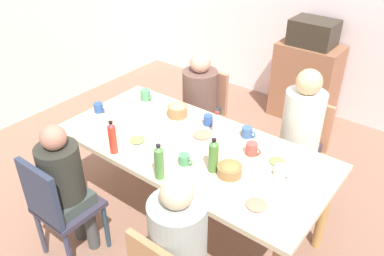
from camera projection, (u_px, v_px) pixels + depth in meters
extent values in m
plane|color=#886250|center=(192.00, 220.00, 3.33)|extent=(6.32, 6.32, 0.00)
cube|color=silver|center=(332.00, 3.00, 4.34)|extent=(5.51, 0.12, 2.60)
cube|color=#C5B693|center=(192.00, 147.00, 2.94)|extent=(2.07, 0.98, 0.04)
cylinder|color=tan|center=(78.00, 167.00, 3.37)|extent=(0.07, 0.07, 0.73)
cylinder|color=tan|center=(141.00, 129.00, 3.89)|extent=(0.07, 0.07, 0.73)
cylinder|color=#B38749|center=(324.00, 211.00, 2.92)|extent=(0.07, 0.07, 0.73)
cube|color=#353243|center=(69.00, 207.00, 2.84)|extent=(0.40, 0.40, 0.04)
cylinder|color=#383B4A|center=(41.00, 232.00, 2.94)|extent=(0.04, 0.04, 0.43)
cylinder|color=#313754|center=(69.00, 254.00, 2.76)|extent=(0.04, 0.04, 0.43)
cylinder|color=#322E4F|center=(77.00, 207.00, 3.16)|extent=(0.04, 0.04, 0.43)
cylinder|color=#263D48|center=(106.00, 226.00, 2.99)|extent=(0.04, 0.04, 0.43)
cube|color=#2C364D|center=(40.00, 195.00, 2.60)|extent=(0.38, 0.04, 0.45)
cylinder|color=#404540|center=(77.00, 216.00, 3.07)|extent=(0.09, 0.09, 0.45)
cylinder|color=#414545|center=(91.00, 225.00, 2.98)|extent=(0.09, 0.09, 0.45)
cube|color=#384540|center=(67.00, 200.00, 2.81)|extent=(0.30, 0.30, 0.10)
cylinder|color=#2B2C26|center=(61.00, 172.00, 2.68)|extent=(0.29, 0.29, 0.41)
sphere|color=#A8705C|center=(53.00, 138.00, 2.53)|extent=(0.17, 0.17, 0.17)
cube|color=#A3814B|center=(200.00, 119.00, 3.90)|extent=(0.40, 0.40, 0.04)
cylinder|color=#AB7849|center=(223.00, 136.00, 4.04)|extent=(0.04, 0.04, 0.43)
cylinder|color=#B5844A|center=(196.00, 126.00, 4.22)|extent=(0.04, 0.04, 0.43)
cylinder|color=#B58049|center=(203.00, 152.00, 3.82)|extent=(0.04, 0.04, 0.43)
cylinder|color=tan|center=(176.00, 140.00, 3.99)|extent=(0.04, 0.04, 0.43)
cube|color=#AD765B|center=(211.00, 91.00, 3.90)|extent=(0.38, 0.04, 0.45)
cylinder|color=#253349|center=(200.00, 144.00, 3.90)|extent=(0.09, 0.09, 0.45)
cylinder|color=#342A44|center=(187.00, 139.00, 3.99)|extent=(0.09, 0.09, 0.45)
cube|color=#263B47|center=(200.00, 114.00, 3.87)|extent=(0.30, 0.30, 0.10)
cylinder|color=brown|center=(200.00, 91.00, 3.74)|extent=(0.33, 0.33, 0.40)
sphere|color=tan|center=(200.00, 63.00, 3.59)|extent=(0.19, 0.19, 0.19)
cylinder|color=#99A19D|center=(178.00, 239.00, 2.11)|extent=(0.32, 0.32, 0.50)
sphere|color=beige|center=(177.00, 193.00, 1.94)|extent=(0.18, 0.18, 0.18)
cube|color=#A58156|center=(296.00, 157.00, 3.36)|extent=(0.40, 0.40, 0.04)
cylinder|color=#AE7A49|center=(319.00, 175.00, 3.51)|extent=(0.04, 0.04, 0.43)
cylinder|color=#A87D4F|center=(284.00, 161.00, 3.68)|extent=(0.04, 0.04, 0.43)
cylinder|color=#B07E52|center=(303.00, 196.00, 3.28)|extent=(0.04, 0.04, 0.43)
cylinder|color=#A57F48|center=(266.00, 180.00, 3.45)|extent=(0.04, 0.04, 0.43)
cube|color=#B67957|center=(309.00, 125.00, 3.36)|extent=(0.38, 0.04, 0.45)
cylinder|color=#41493E|center=(296.00, 186.00, 3.37)|extent=(0.09, 0.09, 0.45)
cylinder|color=#46353E|center=(279.00, 179.00, 3.45)|extent=(0.09, 0.09, 0.45)
cube|color=#413742|center=(297.00, 151.00, 3.33)|extent=(0.30, 0.30, 0.10)
cylinder|color=silver|center=(303.00, 121.00, 3.17)|extent=(0.32, 0.32, 0.50)
sphere|color=tan|center=(309.00, 82.00, 2.99)|extent=(0.20, 0.20, 0.20)
cylinder|color=silver|center=(203.00, 137.00, 3.01)|extent=(0.25, 0.25, 0.01)
ellipsoid|color=#CF795D|center=(203.00, 135.00, 3.00)|extent=(0.14, 0.14, 0.02)
cylinder|color=silver|center=(137.00, 142.00, 2.95)|extent=(0.21, 0.21, 0.01)
ellipsoid|color=#889550|center=(137.00, 140.00, 2.94)|extent=(0.12, 0.12, 0.02)
cylinder|color=white|center=(277.00, 164.00, 2.72)|extent=(0.20, 0.20, 0.01)
ellipsoid|color=#79994C|center=(277.00, 161.00, 2.71)|extent=(0.11, 0.11, 0.02)
cylinder|color=silver|center=(256.00, 207.00, 2.36)|extent=(0.24, 0.24, 0.01)
ellipsoid|color=tan|center=(257.00, 205.00, 2.35)|extent=(0.13, 0.13, 0.02)
cylinder|color=#976B40|center=(229.00, 170.00, 2.62)|extent=(0.17, 0.17, 0.07)
ellipsoid|color=#B87844|center=(230.00, 166.00, 2.60)|extent=(0.13, 0.13, 0.04)
cylinder|color=#9C6E46|center=(178.00, 111.00, 3.28)|extent=(0.17, 0.17, 0.09)
ellipsoid|color=tan|center=(177.00, 106.00, 3.25)|extent=(0.13, 0.13, 0.04)
cylinder|color=#509368|center=(145.00, 95.00, 3.52)|extent=(0.09, 0.09, 0.10)
torus|color=#50965D|center=(150.00, 97.00, 3.49)|extent=(0.05, 0.01, 0.05)
cylinder|color=#2C4F94|center=(99.00, 108.00, 3.34)|extent=(0.08, 0.08, 0.08)
torus|color=#3B52A0|center=(103.00, 109.00, 3.31)|extent=(0.05, 0.01, 0.05)
cylinder|color=#468D5D|center=(184.00, 159.00, 2.72)|extent=(0.08, 0.08, 0.07)
torus|color=#4D8759|center=(190.00, 162.00, 2.69)|extent=(0.05, 0.01, 0.05)
cylinder|color=white|center=(280.00, 171.00, 2.60)|extent=(0.08, 0.08, 0.08)
torus|color=white|center=(287.00, 174.00, 2.57)|extent=(0.05, 0.01, 0.05)
cylinder|color=#3A5E9B|center=(247.00, 132.00, 3.01)|extent=(0.08, 0.08, 0.08)
torus|color=#3060A6|center=(253.00, 134.00, 2.98)|extent=(0.05, 0.01, 0.05)
cylinder|color=#3251A5|center=(208.00, 120.00, 3.15)|extent=(0.07, 0.07, 0.09)
torus|color=#335EA5|center=(213.00, 122.00, 3.13)|extent=(0.05, 0.01, 0.05)
cylinder|color=#D14B43|center=(251.00, 149.00, 2.81)|extent=(0.08, 0.08, 0.09)
torus|color=#CE4C40|center=(258.00, 151.00, 2.78)|extent=(0.05, 0.01, 0.05)
cylinder|color=#497933|center=(213.00, 158.00, 2.61)|extent=(0.07, 0.07, 0.21)
cone|color=#48863D|center=(214.00, 142.00, 2.55)|extent=(0.06, 0.06, 0.03)
cylinder|color=black|center=(214.00, 140.00, 2.54)|extent=(0.03, 0.03, 0.01)
cylinder|color=silver|center=(217.00, 126.00, 2.99)|extent=(0.07, 0.07, 0.17)
cone|color=silver|center=(217.00, 115.00, 2.94)|extent=(0.06, 0.06, 0.03)
cylinder|color=red|center=(217.00, 113.00, 2.93)|extent=(0.03, 0.03, 0.01)
cylinder|color=red|center=(113.00, 140.00, 2.80)|extent=(0.06, 0.06, 0.22)
cone|color=red|center=(111.00, 125.00, 2.73)|extent=(0.05, 0.05, 0.03)
cylinder|color=black|center=(111.00, 122.00, 2.72)|extent=(0.03, 0.03, 0.01)
cylinder|color=#4C8840|center=(159.00, 164.00, 2.55)|extent=(0.06, 0.06, 0.22)
cone|color=#4D8940|center=(158.00, 148.00, 2.48)|extent=(0.06, 0.06, 0.03)
cylinder|color=black|center=(158.00, 146.00, 2.47)|extent=(0.03, 0.03, 0.01)
cube|color=#8D5B41|center=(305.00, 82.00, 4.61)|extent=(0.70, 0.44, 0.90)
cube|color=#2F2920|center=(314.00, 32.00, 4.30)|extent=(0.48, 0.36, 0.28)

